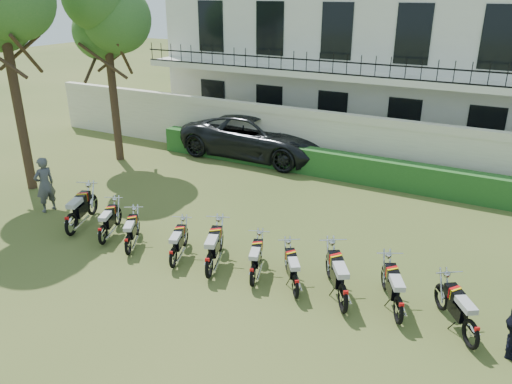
{
  "coord_description": "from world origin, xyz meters",
  "views": [
    {
      "loc": [
        5.58,
        -9.9,
        6.65
      ],
      "look_at": [
        -0.54,
        1.42,
        1.41
      ],
      "focal_mm": 35.0,
      "sensor_mm": 36.0,
      "label": 1
    }
  ],
  "objects_px": {
    "motorcycle_9": "(472,328)",
    "inspector": "(45,185)",
    "motorcycle_4": "(209,260)",
    "motorcycle_6": "(296,281)",
    "tree_west_near": "(105,11)",
    "motorcycle_8": "(399,304)",
    "motorcycle_2": "(128,241)",
    "motorcycle_7": "(344,292)",
    "motorcycle_5": "(253,270)",
    "suv": "(258,136)",
    "motorcycle_0": "(70,219)",
    "motorcycle_1": "(102,230)",
    "motorcycle_3": "(173,253)"
  },
  "relations": [
    {
      "from": "motorcycle_9",
      "to": "inspector",
      "type": "distance_m",
      "value": 12.84
    },
    {
      "from": "motorcycle_4",
      "to": "inspector",
      "type": "height_order",
      "value": "inspector"
    },
    {
      "from": "motorcycle_6",
      "to": "tree_west_near",
      "type": "bearing_deg",
      "value": 117.49
    },
    {
      "from": "motorcycle_8",
      "to": "motorcycle_2",
      "type": "bearing_deg",
      "value": 157.01
    },
    {
      "from": "motorcycle_4",
      "to": "motorcycle_7",
      "type": "xyz_separation_m",
      "value": [
        3.37,
        0.21,
        0.02
      ]
    },
    {
      "from": "motorcycle_5",
      "to": "suv",
      "type": "distance_m",
      "value": 10.14
    },
    {
      "from": "motorcycle_0",
      "to": "motorcycle_2",
      "type": "height_order",
      "value": "motorcycle_0"
    },
    {
      "from": "tree_west_near",
      "to": "motorcycle_1",
      "type": "bearing_deg",
      "value": -50.94
    },
    {
      "from": "inspector",
      "to": "motorcycle_2",
      "type": "bearing_deg",
      "value": 86.93
    },
    {
      "from": "motorcycle_6",
      "to": "motorcycle_7",
      "type": "height_order",
      "value": "motorcycle_7"
    },
    {
      "from": "tree_west_near",
      "to": "motorcycle_5",
      "type": "relative_size",
      "value": 4.74
    },
    {
      "from": "motorcycle_2",
      "to": "motorcycle_7",
      "type": "xyz_separation_m",
      "value": [
        5.92,
        0.28,
        0.09
      ]
    },
    {
      "from": "motorcycle_0",
      "to": "suv",
      "type": "distance_m",
      "value": 9.25
    },
    {
      "from": "motorcycle_2",
      "to": "motorcycle_6",
      "type": "height_order",
      "value": "motorcycle_6"
    },
    {
      "from": "motorcycle_4",
      "to": "motorcycle_6",
      "type": "distance_m",
      "value": 2.24
    },
    {
      "from": "motorcycle_6",
      "to": "inspector",
      "type": "bearing_deg",
      "value": 141.64
    },
    {
      "from": "motorcycle_0",
      "to": "motorcycle_9",
      "type": "relative_size",
      "value": 1.24
    },
    {
      "from": "motorcycle_9",
      "to": "suv",
      "type": "bearing_deg",
      "value": 102.71
    },
    {
      "from": "tree_west_near",
      "to": "motorcycle_3",
      "type": "bearing_deg",
      "value": -39.56
    },
    {
      "from": "motorcycle_0",
      "to": "motorcycle_1",
      "type": "relative_size",
      "value": 1.21
    },
    {
      "from": "tree_west_near",
      "to": "inspector",
      "type": "xyz_separation_m",
      "value": [
        1.62,
        -5.12,
        -4.99
      ]
    },
    {
      "from": "tree_west_near",
      "to": "motorcycle_5",
      "type": "bearing_deg",
      "value": -31.52
    },
    {
      "from": "tree_west_near",
      "to": "motorcycle_1",
      "type": "xyz_separation_m",
      "value": [
        4.87,
        -6.0,
        -5.44
      ]
    },
    {
      "from": "motorcycle_0",
      "to": "motorcycle_1",
      "type": "xyz_separation_m",
      "value": [
        1.18,
        0.04,
        -0.09
      ]
    },
    {
      "from": "motorcycle_6",
      "to": "motorcycle_7",
      "type": "bearing_deg",
      "value": -34.65
    },
    {
      "from": "motorcycle_9",
      "to": "motorcycle_7",
      "type": "bearing_deg",
      "value": 147.31
    },
    {
      "from": "tree_west_near",
      "to": "motorcycle_2",
      "type": "bearing_deg",
      "value": -46.08
    },
    {
      "from": "motorcycle_0",
      "to": "motorcycle_1",
      "type": "distance_m",
      "value": 1.19
    },
    {
      "from": "motorcycle_4",
      "to": "motorcycle_6",
      "type": "xyz_separation_m",
      "value": [
        2.23,
        0.22,
        -0.07
      ]
    },
    {
      "from": "motorcycle_4",
      "to": "motorcycle_6",
      "type": "bearing_deg",
      "value": -15.47
    },
    {
      "from": "motorcycle_6",
      "to": "motorcycle_0",
      "type": "bearing_deg",
      "value": 147.82
    },
    {
      "from": "motorcycle_5",
      "to": "motorcycle_7",
      "type": "xyz_separation_m",
      "value": [
        2.26,
        0.02,
        0.09
      ]
    },
    {
      "from": "tree_west_near",
      "to": "motorcycle_6",
      "type": "relative_size",
      "value": 5.25
    },
    {
      "from": "motorcycle_2",
      "to": "motorcycle_6",
      "type": "relative_size",
      "value": 1.02
    },
    {
      "from": "motorcycle_8",
      "to": "inspector",
      "type": "relative_size",
      "value": 0.97
    },
    {
      "from": "motorcycle_1",
      "to": "motorcycle_3",
      "type": "xyz_separation_m",
      "value": [
        2.5,
        -0.09,
        -0.01
      ]
    },
    {
      "from": "motorcycle_8",
      "to": "suv",
      "type": "distance_m",
      "value": 11.95
    },
    {
      "from": "motorcycle_3",
      "to": "inspector",
      "type": "xyz_separation_m",
      "value": [
        -5.75,
        0.97,
        0.47
      ]
    },
    {
      "from": "tree_west_near",
      "to": "motorcycle_6",
      "type": "height_order",
      "value": "tree_west_near"
    },
    {
      "from": "motorcycle_0",
      "to": "motorcycle_1",
      "type": "height_order",
      "value": "motorcycle_0"
    },
    {
      "from": "motorcycle_6",
      "to": "suv",
      "type": "height_order",
      "value": "suv"
    },
    {
      "from": "motorcycle_6",
      "to": "motorcycle_8",
      "type": "height_order",
      "value": "motorcycle_8"
    },
    {
      "from": "motorcycle_4",
      "to": "motorcycle_7",
      "type": "distance_m",
      "value": 3.38
    },
    {
      "from": "motorcycle_2",
      "to": "motorcycle_7",
      "type": "bearing_deg",
      "value": -27.3
    },
    {
      "from": "motorcycle_3",
      "to": "motorcycle_6",
      "type": "xyz_separation_m",
      "value": [
        3.31,
        0.25,
        0.01
      ]
    },
    {
      "from": "motorcycle_0",
      "to": "motorcycle_5",
      "type": "height_order",
      "value": "motorcycle_0"
    },
    {
      "from": "motorcycle_5",
      "to": "inspector",
      "type": "xyz_separation_m",
      "value": [
        -7.94,
        0.75,
        0.47
      ]
    },
    {
      "from": "motorcycle_4",
      "to": "motorcycle_8",
      "type": "distance_m",
      "value": 4.56
    },
    {
      "from": "motorcycle_5",
      "to": "motorcycle_6",
      "type": "relative_size",
      "value": 1.11
    },
    {
      "from": "tree_west_near",
      "to": "motorcycle_7",
      "type": "height_order",
      "value": "tree_west_near"
    }
  ]
}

